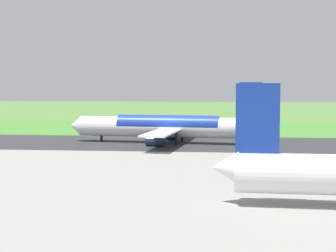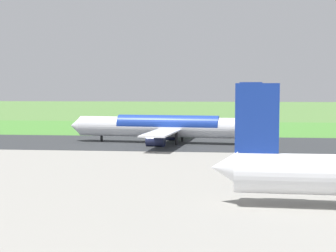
{
  "view_description": "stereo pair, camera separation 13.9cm",
  "coord_description": "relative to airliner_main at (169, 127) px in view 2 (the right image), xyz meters",
  "views": [
    {
      "loc": [
        -26.65,
        126.28,
        14.26
      ],
      "look_at": [
        -13.51,
        0.0,
        4.5
      ],
      "focal_mm": 52.5,
      "sensor_mm": 36.0,
      "label": 1
    },
    {
      "loc": [
        -26.79,
        126.27,
        14.26
      ],
      "look_at": [
        -13.51,
        0.0,
        4.5
      ],
      "focal_mm": 52.5,
      "sensor_mm": 36.0,
      "label": 2
    }
  ],
  "objects": [
    {
      "name": "ground_plane",
      "position": [
        13.89,
        -0.04,
        -4.35
      ],
      "size": [
        800.0,
        800.0,
        0.0
      ],
      "primitive_type": "plane",
      "color": "#547F3D"
    },
    {
      "name": "runway_asphalt",
      "position": [
        13.89,
        -0.04,
        -4.32
      ],
      "size": [
        600.0,
        35.31,
        0.06
      ],
      "primitive_type": "cube",
      "color": "#2D3033",
      "rests_on": "ground"
    },
    {
      "name": "grass_verge_foreground",
      "position": [
        13.89,
        -42.8,
        -4.33
      ],
      "size": [
        600.0,
        80.0,
        0.04
      ],
      "primitive_type": "cube",
      "color": "#478534",
      "rests_on": "ground"
    },
    {
      "name": "airliner_main",
      "position": [
        0.0,
        0.0,
        0.0
      ],
      "size": [
        54.14,
        44.39,
        15.88
      ],
      "color": "white",
      "rests_on": "ground"
    },
    {
      "name": "no_stopping_sign",
      "position": [
        -10.82,
        -40.65,
        -2.68
      ],
      "size": [
        0.6,
        0.1,
        2.84
      ],
      "color": "slate",
      "rests_on": "ground"
    },
    {
      "name": "traffic_cone_orange",
      "position": [
        -4.95,
        -43.39,
        -4.08
      ],
      "size": [
        0.4,
        0.4,
        0.55
      ],
      "primitive_type": "cone",
      "color": "orange",
      "rests_on": "ground"
    }
  ]
}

